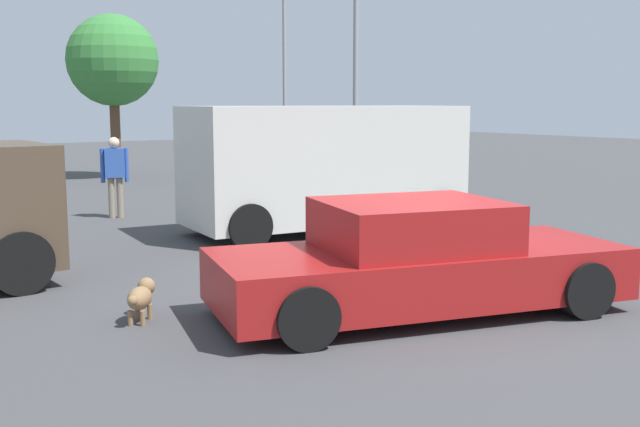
% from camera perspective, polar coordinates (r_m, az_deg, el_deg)
% --- Properties ---
extents(ground_plane, '(80.00, 80.00, 0.00)m').
position_cam_1_polar(ground_plane, '(9.21, 7.93, -6.75)').
color(ground_plane, '#424244').
extents(sedan_foreground, '(4.96, 2.87, 1.28)m').
position_cam_1_polar(sedan_foreground, '(8.75, 7.22, -3.57)').
color(sedan_foreground, maroon).
rests_on(sedan_foreground, ground_plane).
extents(dog, '(0.49, 0.56, 0.44)m').
position_cam_1_polar(dog, '(8.64, -13.15, -6.01)').
color(dog, olive).
rests_on(dog, ground_plane).
extents(van_white, '(5.25, 2.57, 2.31)m').
position_cam_1_polar(van_white, '(14.11, 0.41, 3.65)').
color(van_white, silver).
rests_on(van_white, ground_plane).
extents(pedestrian, '(0.55, 0.34, 1.67)m').
position_cam_1_polar(pedestrian, '(16.40, -15.00, 3.14)').
color(pedestrian, gray).
rests_on(pedestrian, ground_plane).
extents(light_post_near, '(0.44, 0.44, 7.80)m').
position_cam_1_polar(light_post_near, '(31.07, -2.68, 13.34)').
color(light_post_near, gray).
rests_on(light_post_near, ground_plane).
extents(light_post_mid, '(0.44, 0.44, 7.06)m').
position_cam_1_polar(light_post_mid, '(22.09, 2.68, 14.33)').
color(light_post_mid, gray).
rests_on(light_post_mid, ground_plane).
extents(tree_back_left, '(2.82, 2.82, 5.08)m').
position_cam_1_polar(tree_back_left, '(25.02, -15.13, 10.87)').
color(tree_back_left, brown).
rests_on(tree_back_left, ground_plane).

